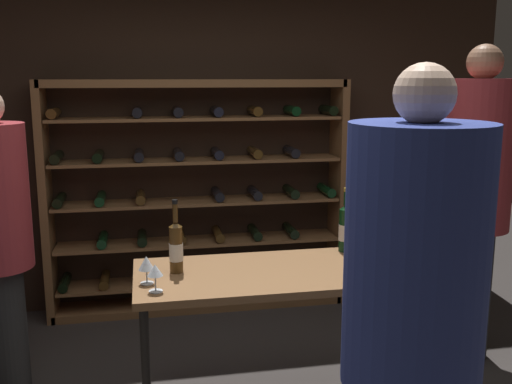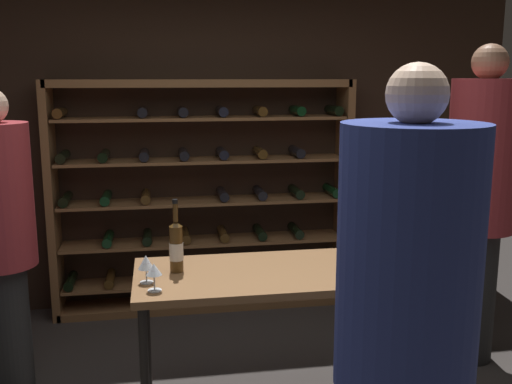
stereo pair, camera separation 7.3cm
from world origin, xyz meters
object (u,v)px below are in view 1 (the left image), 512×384
(tasting_table, at_px, (263,285))
(person_guest_plum_blouse, at_px, (476,190))
(wine_rack, at_px, (198,197))
(wine_bottle_gold_foil, at_px, (345,228))
(wine_bottle_red_label, at_px, (359,235))
(wine_glass_stemmed_left, at_px, (146,264))
(wine_bottle_amber_reserve, at_px, (176,247))
(wine_crate, at_px, (433,300))
(person_host_in_suit, at_px, (412,320))
(wine_glass_stemmed_right, at_px, (155,272))

(tasting_table, relative_size, person_guest_plum_blouse, 0.66)
(wine_rack, distance_m, wine_bottle_gold_foil, 1.60)
(tasting_table, xyz_separation_m, wine_bottle_red_label, (0.59, 0.13, 0.22))
(person_guest_plum_blouse, height_order, wine_glass_stemmed_left, person_guest_plum_blouse)
(wine_bottle_amber_reserve, bearing_deg, wine_bottle_gold_foil, 11.14)
(person_guest_plum_blouse, bearing_deg, wine_crate, 5.69)
(wine_rack, height_order, wine_glass_stemmed_left, wine_rack)
(wine_crate, height_order, wine_glass_stemmed_left, wine_glass_stemmed_left)
(wine_rack, xyz_separation_m, tasting_table, (0.19, -1.69, -0.15))
(wine_rack, relative_size, wine_bottle_gold_foil, 6.26)
(wine_glass_stemmed_left, bearing_deg, wine_bottle_red_label, 9.92)
(person_guest_plum_blouse, xyz_separation_m, wine_glass_stemmed_left, (-2.13, -0.56, -0.19))
(tasting_table, distance_m, wine_bottle_gold_foil, 0.65)
(person_host_in_suit, distance_m, wine_crate, 2.83)
(person_guest_plum_blouse, distance_m, wine_bottle_gold_foil, 1.00)
(wine_bottle_red_label, distance_m, wine_glass_stemmed_left, 1.22)
(wine_rack, bearing_deg, wine_glass_stemmed_right, -101.54)
(wine_bottle_amber_reserve, relative_size, wine_bottle_gold_foil, 1.03)
(person_host_in_suit, distance_m, wine_glass_stemmed_right, 1.30)
(wine_bottle_gold_foil, bearing_deg, wine_rack, 117.50)
(wine_glass_stemmed_left, bearing_deg, wine_crate, 28.38)
(wine_bottle_gold_foil, relative_size, wine_glass_stemmed_right, 2.78)
(wine_crate, bearing_deg, wine_rack, 162.64)
(tasting_table, bearing_deg, person_host_in_suit, -76.85)
(person_guest_plum_blouse, bearing_deg, wine_bottle_amber_reserve, 116.24)
(wine_rack, relative_size, person_host_in_suit, 1.25)
(person_guest_plum_blouse, height_order, wine_bottle_red_label, person_guest_plum_blouse)
(tasting_table, relative_size, wine_bottle_amber_reserve, 3.47)
(person_host_in_suit, xyz_separation_m, wine_bottle_gold_foil, (0.28, 1.45, -0.06))
(person_host_in_suit, distance_m, wine_bottle_gold_foil, 1.48)
(wine_rack, relative_size, tasting_table, 1.76)
(wine_bottle_amber_reserve, height_order, wine_glass_stemmed_right, wine_bottle_amber_reserve)
(tasting_table, bearing_deg, wine_crate, 34.73)
(wine_bottle_amber_reserve, bearing_deg, wine_crate, 26.95)
(tasting_table, distance_m, person_guest_plum_blouse, 1.64)
(wine_bottle_red_label, bearing_deg, wine_crate, 44.02)
(wine_glass_stemmed_right, bearing_deg, wine_crate, 31.22)
(person_guest_plum_blouse, bearing_deg, person_host_in_suit, 157.75)
(wine_bottle_red_label, xyz_separation_m, wine_bottle_amber_reserve, (-1.04, -0.06, 0.00))
(person_host_in_suit, xyz_separation_m, wine_glass_stemmed_left, (-0.89, 1.10, -0.10))
(wine_crate, distance_m, wine_bottle_red_label, 1.67)
(wine_bottle_amber_reserve, relative_size, wine_glass_stemmed_right, 2.85)
(wine_glass_stemmed_left, bearing_deg, tasting_table, 7.77)
(wine_bottle_gold_foil, bearing_deg, person_host_in_suit, -100.74)
(wine_bottle_red_label, bearing_deg, wine_bottle_amber_reserve, -176.75)
(person_guest_plum_blouse, relative_size, wine_glass_stemmed_left, 14.43)
(person_host_in_suit, bearing_deg, tasting_table, 106.19)
(wine_bottle_red_label, bearing_deg, wine_bottle_gold_foil, 104.28)
(person_host_in_suit, xyz_separation_m, wine_crate, (1.34, 2.31, -0.92))
(wine_crate, relative_size, wine_bottle_gold_foil, 1.25)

